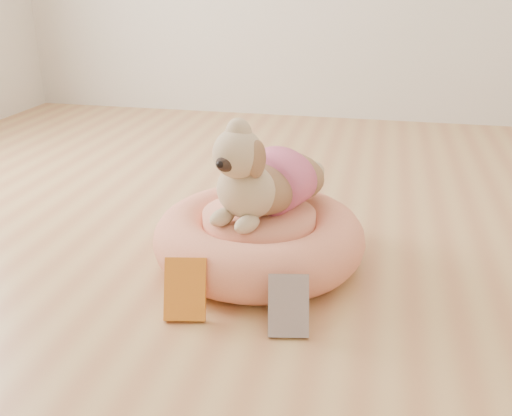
% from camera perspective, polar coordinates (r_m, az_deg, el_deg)
% --- Properties ---
extents(floor, '(4.50, 4.50, 0.00)m').
position_cam_1_polar(floor, '(2.24, -6.73, -3.59)').
color(floor, tan).
rests_on(floor, ground).
extents(pet_bed, '(0.76, 0.76, 0.20)m').
position_cam_1_polar(pet_bed, '(2.06, 0.30, -2.99)').
color(pet_bed, '#E17958').
rests_on(pet_bed, floor).
extents(dog, '(0.51, 0.60, 0.37)m').
position_cam_1_polar(dog, '(1.95, 0.72, 4.63)').
color(dog, brown).
rests_on(dog, pet_bed).
extents(book_yellow, '(0.14, 0.13, 0.18)m').
position_cam_1_polar(book_yellow, '(1.76, -7.09, -8.04)').
color(book_yellow, gold).
rests_on(book_yellow, floor).
extents(book_white, '(0.14, 0.13, 0.17)m').
position_cam_1_polar(book_white, '(1.68, 3.26, -9.71)').
color(book_white, white).
rests_on(book_white, floor).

